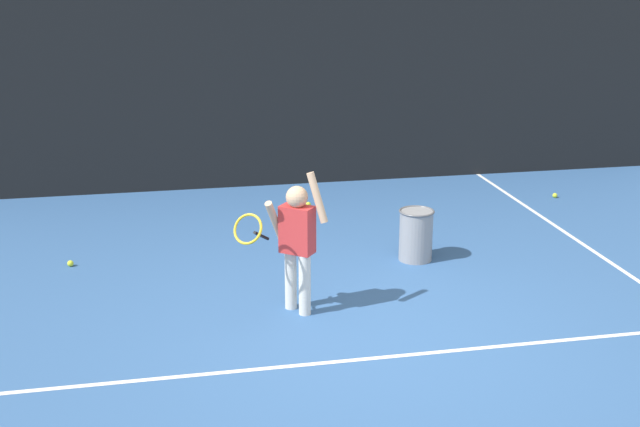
{
  "coord_description": "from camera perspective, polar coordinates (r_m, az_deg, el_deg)",
  "views": [
    {
      "loc": [
        -1.65,
        -6.12,
        3.13
      ],
      "look_at": [
        -0.26,
        0.93,
        0.85
      ],
      "focal_mm": 45.17,
      "sensor_mm": 36.0,
      "label": 1
    }
  ],
  "objects": [
    {
      "name": "back_fence_windscreen",
      "position": [
        11.41,
        -2.77,
        9.91
      ],
      "size": [
        11.96,
        0.08,
        3.21
      ],
      "primitive_type": "cube",
      "color": "black",
      "rests_on": "ground"
    },
    {
      "name": "tennis_player",
      "position": [
        7.26,
        -1.77,
        -1.71
      ],
      "size": [
        0.89,
        0.51,
        1.35
      ],
      "rotation": [
        0.0,
        0.0,
        -0.67
      ],
      "color": "silver",
      "rests_on": "ground"
    },
    {
      "name": "court_line_sideline",
      "position": [
        9.06,
        20.62,
        -3.77
      ],
      "size": [
        0.05,
        9.0,
        0.0
      ],
      "primitive_type": "cube",
      "color": "white",
      "rests_on": "ground"
    },
    {
      "name": "tennis_ball_2",
      "position": [
        11.48,
        16.31,
        1.24
      ],
      "size": [
        0.07,
        0.07,
        0.07
      ],
      "primitive_type": "sphere",
      "color": "#CCE033",
      "rests_on": "ground"
    },
    {
      "name": "court_line_baseline",
      "position": [
        6.73,
        4.44,
        -10.12
      ],
      "size": [
        9.0,
        0.05,
        0.0
      ],
      "primitive_type": "cube",
      "color": "white",
      "rests_on": "ground"
    },
    {
      "name": "tennis_ball_0",
      "position": [
        10.62,
        -0.83,
        0.66
      ],
      "size": [
        0.07,
        0.07,
        0.07
      ],
      "primitive_type": "sphere",
      "color": "#CCE033",
      "rests_on": "ground"
    },
    {
      "name": "ground_plane",
      "position": [
        7.07,
        3.59,
        -8.71
      ],
      "size": [
        20.0,
        20.0,
        0.0
      ],
      "primitive_type": "plane",
      "color": "#335B93"
    },
    {
      "name": "tennis_ball_4",
      "position": [
        8.98,
        -17.27,
        -3.39
      ],
      "size": [
        0.07,
        0.07,
        0.07
      ],
      "primitive_type": "sphere",
      "color": "#CCE033",
      "rests_on": "ground"
    },
    {
      "name": "fence_post_3",
      "position": [
        12.22,
        11.05,
        10.48
      ],
      "size": [
        0.09,
        0.09,
        3.36
      ],
      "primitive_type": "cylinder",
      "color": "slate",
      "rests_on": "ground"
    },
    {
      "name": "fence_post_2",
      "position": [
        11.46,
        -2.82,
        10.32
      ],
      "size": [
        0.09,
        0.09,
        3.36
      ],
      "primitive_type": "cylinder",
      "color": "slate",
      "rests_on": "ground"
    },
    {
      "name": "fence_post_1",
      "position": [
        11.41,
        -17.66,
        9.5
      ],
      "size": [
        0.09,
        0.09,
        3.36
      ],
      "primitive_type": "cylinder",
      "color": "slate",
      "rests_on": "ground"
    },
    {
      "name": "ball_hopper",
      "position": [
        8.74,
        6.81,
        -1.48
      ],
      "size": [
        0.38,
        0.38,
        0.56
      ],
      "color": "gray",
      "rests_on": "ground"
    }
  ]
}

